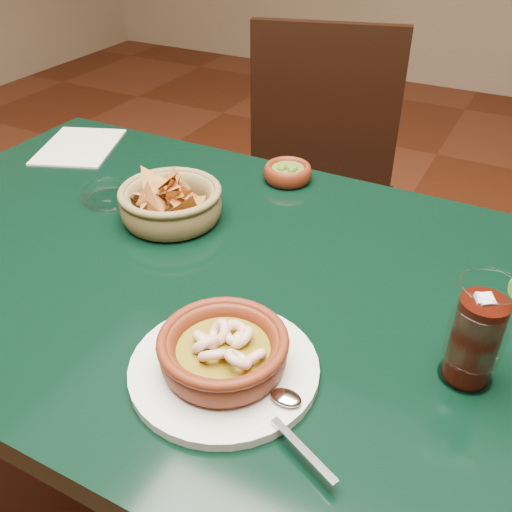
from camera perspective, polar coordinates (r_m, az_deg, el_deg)
The scene contains 8 objects.
dining_table at distance 1.00m, azimuth -6.59°, elevation -4.82°, with size 1.20×0.80×0.75m.
dining_chair at distance 1.62m, azimuth 5.88°, elevation 6.36°, with size 0.54×0.54×0.95m.
shrimp_plate at distance 0.72m, azimuth -3.23°, elevation -9.88°, with size 0.31×0.24×0.08m.
chip_basket at distance 1.03m, azimuth -8.53°, elevation 5.26°, with size 0.22×0.22×0.13m.
guacamole_ramekin at distance 1.17m, azimuth 3.19°, elevation 8.32°, with size 0.12×0.12×0.04m.
cola_drink at distance 0.73m, azimuth 21.22°, elevation -7.23°, with size 0.15×0.15×0.17m.
glass_ashtray at distance 1.13m, azimuth -14.55°, elevation 6.00°, with size 0.12×0.12×0.03m.
paper_menu at distance 1.38m, azimuth -17.25°, elevation 10.42°, with size 0.23×0.25×0.00m.
Camera 1 is at (0.46, -0.63, 1.28)m, focal length 40.00 mm.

